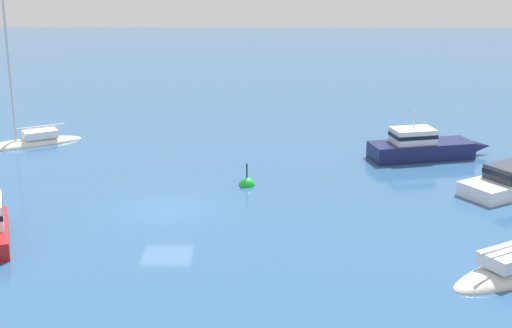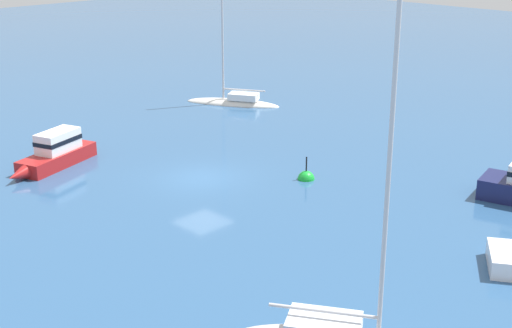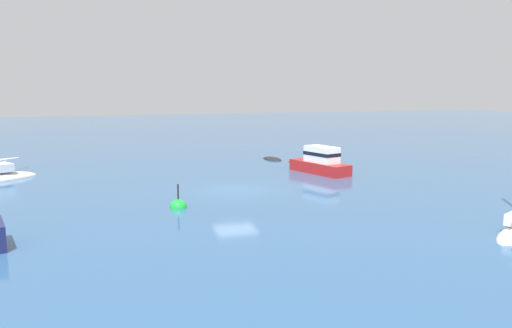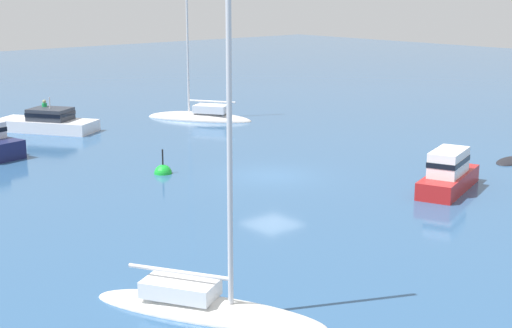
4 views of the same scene
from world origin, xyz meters
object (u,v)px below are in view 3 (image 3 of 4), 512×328
Objects in this scene: tender at (319,149)px; channel_buoy at (178,208)px; rib at (272,160)px; cabin_cruiser_1 at (319,162)px.

tender is 1.91× the size of channel_buoy.
channel_buoy reaches higher than rib.
channel_buoy is at bearing 28.25° from tender.
cabin_cruiser_1 is 13.86m from tender.
cabin_cruiser_1 is at bearing -143.80° from channel_buoy.
cabin_cruiser_1 is at bearing 1.33° from rib.
channel_buoy is (16.57, 20.93, 0.01)m from tender.
cabin_cruiser_1 reaches higher than rib.
cabin_cruiser_1 is 1.92× the size of tender.
tender is at bearing 122.51° from rib.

